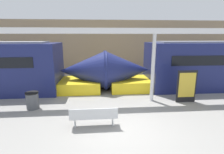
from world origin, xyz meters
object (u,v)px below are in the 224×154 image
Objects in this scene: trash_bin at (32,100)px; support_column_near at (153,68)px; bench_near at (94,116)px; train_left at (214,66)px; poster_board at (187,86)px.

support_column_near is (6.21, 0.65, 1.39)m from trash_bin.
bench_near is 4.40m from support_column_near.
support_column_near reaches higher than train_left.
bench_near is 0.51× the size of support_column_near.
train_left reaches higher than trash_bin.
support_column_near is at bearing -155.52° from train_left.
trash_bin is 0.48× the size of poster_board.
support_column_near is at bearing 5.95° from trash_bin.
bench_near is at bearing -148.32° from train_left.
support_column_near reaches higher than bench_near.
train_left is 11.73m from trash_bin.
train_left reaches higher than poster_board.
train_left is at bearing 14.70° from trash_bin.
bench_near is 1.06× the size of poster_board.
bench_near is at bearing -34.75° from trash_bin.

